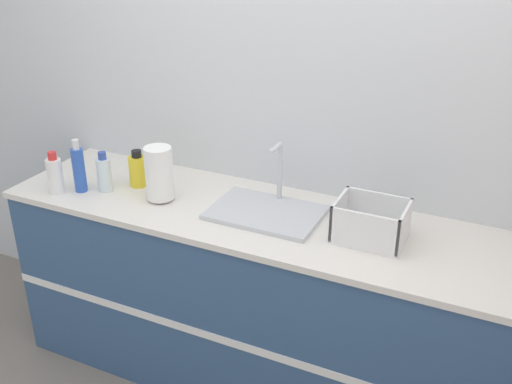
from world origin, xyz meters
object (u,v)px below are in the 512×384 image
object	(u,v)px
dish_rack	(370,225)
bottle_clear	(104,174)
paper_towel_roll	(159,174)
bottle_yellow	(138,170)
bottle_blue	(79,169)
bottle_white_spray	(55,175)
sink	(267,210)

from	to	relation	value
dish_rack	bottle_clear	bearing A→B (deg)	-176.24
paper_towel_roll	bottle_yellow	distance (m)	0.21
dish_rack	bottle_yellow	world-z (taller)	bottle_yellow
dish_rack	bottle_blue	size ratio (longest dim) A/B	1.08
paper_towel_roll	dish_rack	size ratio (longest dim) A/B	0.92
paper_towel_roll	bottle_blue	distance (m)	0.41
paper_towel_roll	dish_rack	xyz separation A→B (m)	(0.98, 0.06, -0.07)
paper_towel_roll	bottle_blue	world-z (taller)	bottle_blue
bottle_white_spray	sink	bearing A→B (deg)	12.61
paper_towel_roll	dish_rack	world-z (taller)	paper_towel_roll
dish_rack	bottle_clear	distance (m)	1.28
bottle_blue	bottle_yellow	world-z (taller)	bottle_blue
sink	bottle_clear	xyz separation A→B (m)	(-0.80, -0.11, 0.07)
dish_rack	bottle_white_spray	xyz separation A→B (m)	(-1.47, -0.20, 0.03)
dish_rack	bottle_clear	xyz separation A→B (m)	(-1.28, -0.08, 0.02)
bottle_yellow	bottle_clear	world-z (taller)	bottle_clear
sink	dish_rack	xyz separation A→B (m)	(0.47, -0.02, 0.05)
sink	paper_towel_roll	distance (m)	0.52
paper_towel_roll	bottle_blue	xyz separation A→B (m)	(-0.40, -0.08, -0.02)
sink	bottle_white_spray	distance (m)	1.03
paper_towel_roll	bottle_yellow	bearing A→B (deg)	154.27
dish_rack	paper_towel_roll	bearing A→B (deg)	-176.71
paper_towel_roll	bottle_white_spray	world-z (taller)	paper_towel_roll
bottle_blue	bottle_yellow	xyz separation A→B (m)	(0.21, 0.17, -0.04)
bottle_white_spray	bottle_clear	size ratio (longest dim) A/B	1.04
sink	bottle_blue	world-z (taller)	sink
bottle_yellow	bottle_clear	size ratio (longest dim) A/B	0.92
paper_towel_roll	bottle_clear	bearing A→B (deg)	-174.71
dish_rack	bottle_white_spray	bearing A→B (deg)	-172.24
sink	bottle_clear	bearing A→B (deg)	-172.45
bottle_yellow	bottle_white_spray	size ratio (longest dim) A/B	0.88
bottle_white_spray	bottle_clear	world-z (taller)	bottle_white_spray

